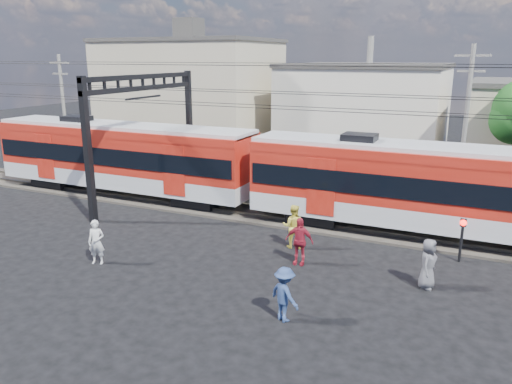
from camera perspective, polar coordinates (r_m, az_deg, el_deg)
ground at (r=17.77m, az=-1.19°, el=-11.02°), size 120.00×120.00×0.00m
track_bed at (r=24.65m, az=6.97°, el=-3.31°), size 70.00×3.40×0.12m
rail_near at (r=23.94m, az=6.42°, el=-3.56°), size 70.00×0.12×0.12m
rail_far at (r=25.29m, az=7.50°, el=-2.55°), size 70.00×0.12×0.12m
commuter_train at (r=23.03m, az=19.77°, el=0.63°), size 50.30×3.08×4.17m
catenary at (r=27.38m, az=-10.38°, el=9.31°), size 70.00×9.30×7.52m
building_west at (r=45.32m, az=-7.44°, el=11.09°), size 14.28×10.20×9.30m
building_midwest at (r=42.49m, az=12.56°, el=9.23°), size 12.24×12.24×7.30m
utility_pole_mid at (r=29.52m, az=22.86°, el=7.61°), size 1.80×0.24×8.50m
utility_pole_west at (r=40.68m, az=-21.14°, el=9.21°), size 1.80×0.24×8.00m
pedestrian_a at (r=20.44m, az=-17.78°, el=-5.47°), size 0.75×0.62×1.77m
pedestrian_b at (r=21.11m, az=4.28°, el=-3.92°), size 1.06×0.91×1.88m
pedestrian_c at (r=15.50m, az=3.27°, el=-11.59°), size 1.30×1.09×1.74m
pedestrian_d at (r=19.46m, az=4.96°, el=-5.61°), size 1.14×0.54×1.90m
pedestrian_e at (r=18.49m, az=19.07°, el=-7.75°), size 0.70×0.96×1.80m
crossing_signal at (r=21.08m, az=22.51°, el=-4.25°), size 0.26×0.26×1.79m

